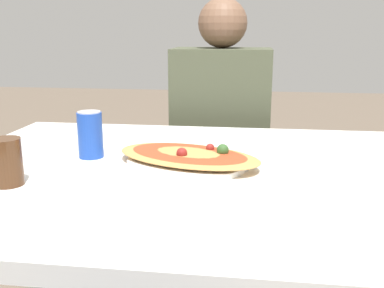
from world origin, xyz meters
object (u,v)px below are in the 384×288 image
person_seated (221,125)px  drink_glass (7,162)px  pizza_main (188,158)px  dining_table (197,192)px  soda_can (90,135)px  chair_far_seated (222,166)px

person_seated → drink_glass: bearing=65.2°
person_seated → pizza_main: bearing=87.1°
dining_table → pizza_main: (-0.02, 0.03, 0.08)m
dining_table → soda_can: size_ratio=10.62×
pizza_main → soda_can: bearing=172.7°
person_seated → soda_can: 0.72m
soda_can → drink_glass: (-0.10, -0.24, -0.01)m
chair_far_seated → soda_can: (-0.30, -0.76, 0.31)m
chair_far_seated → person_seated: bearing=90.0°
pizza_main → soda_can: 0.28m
chair_far_seated → drink_glass: (-0.41, -1.00, 0.30)m
soda_can → drink_glass: 0.26m
drink_glass → person_seated: bearing=65.2°
dining_table → soda_can: 0.33m
person_seated → drink_glass: 0.98m
soda_can → drink_glass: soda_can is taller
chair_far_seated → person_seated: size_ratio=0.73×
chair_far_seated → soda_can: bearing=68.1°
pizza_main → person_seated: bearing=87.1°
chair_far_seated → drink_glass: chair_far_seated is taller
dining_table → person_seated: (0.01, 0.71, 0.02)m
chair_far_seated → person_seated: 0.24m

